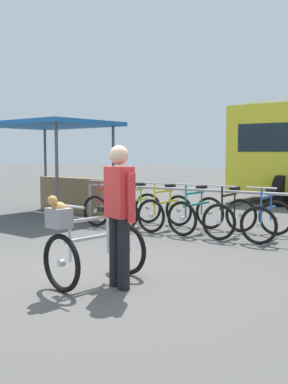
% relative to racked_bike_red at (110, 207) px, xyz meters
% --- Properties ---
extents(ground_plane, '(80.00, 80.00, 0.00)m').
position_rel_racked_bike_red_xyz_m(ground_plane, '(2.44, -3.57, -0.37)').
color(ground_plane, '#514F4C').
extents(bike_rack_rail, '(4.61, 0.19, 0.88)m').
position_rel_racked_bike_red_xyz_m(bike_rack_rail, '(1.86, -0.13, 0.33)').
color(bike_rack_rail, '#99999E').
rests_on(bike_rack_rail, ground).
extents(racked_bike_red, '(0.70, 1.12, 0.97)m').
position_rel_racked_bike_red_xyz_m(racked_bike_red, '(0.00, 0.00, 0.00)').
color(racked_bike_red, black).
rests_on(racked_bike_red, ground).
extents(racked_bike_lime, '(0.77, 1.17, 0.98)m').
position_rel_racked_bike_red_xyz_m(racked_bike_lime, '(0.70, 0.02, -0.00)').
color(racked_bike_lime, black).
rests_on(racked_bike_lime, ground).
extents(racked_bike_yellow, '(0.71, 1.13, 0.97)m').
position_rel_racked_bike_red_xyz_m(racked_bike_yellow, '(1.40, 0.04, 0.00)').
color(racked_bike_yellow, black).
rests_on(racked_bike_yellow, ground).
extents(racked_bike_teal, '(0.74, 1.15, 0.97)m').
position_rel_racked_bike_red_xyz_m(racked_bike_teal, '(2.10, 0.06, 0.00)').
color(racked_bike_teal, black).
rests_on(racked_bike_teal, ground).
extents(racked_bike_black, '(0.67, 1.12, 0.98)m').
position_rel_racked_bike_red_xyz_m(racked_bike_black, '(2.80, 0.08, 0.00)').
color(racked_bike_black, black).
rests_on(racked_bike_black, ground).
extents(racked_bike_blue, '(0.69, 1.12, 0.97)m').
position_rel_racked_bike_red_xyz_m(racked_bike_blue, '(3.50, 0.10, 0.00)').
color(racked_bike_blue, black).
rests_on(racked_bike_blue, ground).
extents(featured_bicycle, '(0.83, 1.25, 1.09)m').
position_rel_racked_bike_red_xyz_m(featured_bicycle, '(2.65, -3.78, 0.12)').
color(featured_bicycle, black).
rests_on(featured_bicycle, ground).
extents(person_with_featured_bike, '(0.50, 0.30, 1.64)m').
position_rel_racked_bike_red_xyz_m(person_with_featured_bike, '(3.03, -3.67, 0.54)').
color(person_with_featured_bike, black).
rests_on(person_with_featured_bike, ground).
extents(market_stall, '(3.28, 2.54, 2.30)m').
position_rel_racked_bike_red_xyz_m(market_stall, '(-2.06, 0.60, 1.03)').
color(market_stall, '#4C4C51').
rests_on(market_stall, ground).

